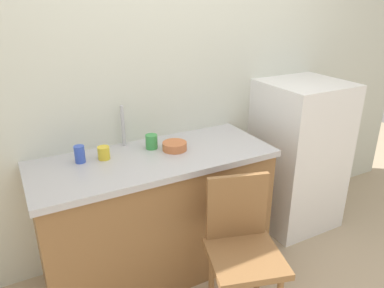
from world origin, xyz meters
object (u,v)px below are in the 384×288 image
at_px(terracotta_bowl, 175,146).
at_px(cup_yellow, 104,153).
at_px(refrigerator, 298,155).
at_px(chair, 242,247).
at_px(cup_blue, 80,154).
at_px(cup_green, 152,142).

relative_size(terracotta_bowl, cup_yellow, 1.96).
bearing_deg(refrigerator, chair, -147.61).
xyz_separation_m(chair, cup_blue, (-0.70, 0.74, 0.43)).
relative_size(terracotta_bowl, cup_green, 1.69).
bearing_deg(terracotta_bowl, cup_yellow, 170.34).
distance_m(refrigerator, terracotta_bowl, 1.14).
height_order(terracotta_bowl, cup_green, cup_green).
distance_m(chair, cup_blue, 1.11).
xyz_separation_m(chair, terracotta_bowl, (-0.11, 0.64, 0.40)).
bearing_deg(chair, cup_yellow, 144.09).
xyz_separation_m(refrigerator, chair, (-1.00, -0.63, -0.11)).
height_order(chair, terracotta_bowl, terracotta_bowl).
height_order(refrigerator, chair, refrigerator).
height_order(chair, cup_yellow, cup_yellow).
bearing_deg(cup_blue, refrigerator, -3.69).
distance_m(refrigerator, cup_yellow, 1.59).
distance_m(refrigerator, chair, 1.18).
height_order(terracotta_bowl, cup_yellow, cup_yellow).
relative_size(refrigerator, terracotta_bowl, 7.59).
bearing_deg(cup_green, cup_blue, 179.69).
xyz_separation_m(chair, cup_yellow, (-0.56, 0.72, 0.42)).
bearing_deg(cup_blue, terracotta_bowl, -9.40).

